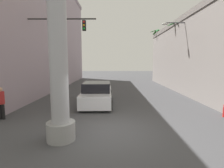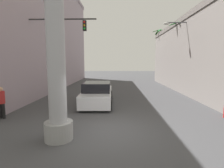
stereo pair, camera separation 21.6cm
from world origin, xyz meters
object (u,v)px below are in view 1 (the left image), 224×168
at_px(street_lamp, 182,50).
at_px(palm_tree_far_right, 158,52).
at_px(car_lead, 97,94).
at_px(pedestrian_far_left, 63,78).
at_px(traffic_light_mast, 42,43).
at_px(palm_tree_near_right, 221,26).
at_px(palm_tree_mid_right, 181,44).
at_px(pedestrian_curb_left, 1,101).

bearing_deg(street_lamp, palm_tree_far_right, 87.70).
distance_m(car_lead, pedestrian_far_left, 10.68).
bearing_deg(palm_tree_far_right, pedestrian_far_left, -158.47).
height_order(traffic_light_mast, car_lead, traffic_light_mast).
xyz_separation_m(car_lead, palm_tree_near_right, (8.26, -0.08, 4.62)).
relative_size(traffic_light_mast, palm_tree_mid_right, 0.83).
bearing_deg(palm_tree_mid_right, traffic_light_mast, -153.17).
xyz_separation_m(street_lamp, car_lead, (-7.34, -3.86, -3.29)).
bearing_deg(palm_tree_far_right, car_lead, -118.25).
height_order(palm_tree_far_right, palm_tree_near_right, palm_tree_near_right).
height_order(car_lead, palm_tree_far_right, palm_tree_far_right).
bearing_deg(pedestrian_curb_left, car_lead, 36.90).
bearing_deg(car_lead, traffic_light_mast, 174.11).
height_order(traffic_light_mast, pedestrian_far_left, traffic_light_mast).
distance_m(street_lamp, palm_tree_far_right, 10.62).
relative_size(traffic_light_mast, pedestrian_far_left, 3.58).
bearing_deg(pedestrian_far_left, palm_tree_near_right, -35.23).
relative_size(street_lamp, palm_tree_near_right, 0.69).
bearing_deg(pedestrian_far_left, palm_tree_mid_right, -12.32).
distance_m(palm_tree_far_right, pedestrian_curb_left, 22.03).
distance_m(palm_tree_far_right, pedestrian_far_left, 14.31).
height_order(street_lamp, palm_tree_near_right, palm_tree_near_right).
xyz_separation_m(street_lamp, traffic_light_mast, (-11.22, -3.46, 0.28)).
relative_size(car_lead, palm_tree_near_right, 0.54).
relative_size(palm_tree_mid_right, pedestrian_far_left, 4.32).
height_order(car_lead, palm_tree_near_right, palm_tree_near_right).
height_order(palm_tree_far_right, pedestrian_curb_left, palm_tree_far_right).
xyz_separation_m(car_lead, pedestrian_curb_left, (-4.58, -3.44, 0.26)).
relative_size(palm_tree_mid_right, palm_tree_near_right, 0.77).
relative_size(palm_tree_near_right, pedestrian_curb_left, 5.73).
xyz_separation_m(traffic_light_mast, pedestrian_curb_left, (-0.70, -3.84, -3.31)).
bearing_deg(street_lamp, car_lead, -152.24).
relative_size(car_lead, palm_tree_mid_right, 0.71).
bearing_deg(car_lead, pedestrian_curb_left, -143.10).
height_order(palm_tree_far_right, palm_tree_mid_right, palm_tree_far_right).
relative_size(street_lamp, palm_tree_far_right, 0.84).
xyz_separation_m(car_lead, palm_tree_far_right, (7.77, 14.46, 3.85)).
bearing_deg(pedestrian_curb_left, pedestrian_far_left, 92.45).
bearing_deg(car_lead, pedestrian_far_left, 118.67).
bearing_deg(car_lead, palm_tree_near_right, -0.56).
xyz_separation_m(traffic_light_mast, car_lead, (3.87, -0.40, -3.56)).
relative_size(palm_tree_near_right, pedestrian_far_left, 5.65).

